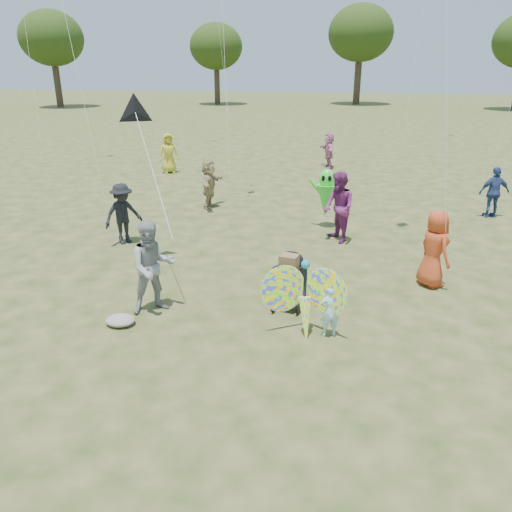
{
  "coord_description": "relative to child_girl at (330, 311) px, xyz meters",
  "views": [
    {
      "loc": [
        1.4,
        -7.28,
        4.56
      ],
      "look_at": [
        -0.2,
        1.5,
        1.1
      ],
      "focal_mm": 35.0,
      "sensor_mm": 36.0,
      "label": 1
    }
  ],
  "objects": [
    {
      "name": "crowd_j",
      "position": [
        -0.74,
        15.57,
        0.31
      ],
      "size": [
        0.94,
        1.54,
        1.58
      ],
      "primitive_type": "imported",
      "rotation": [
        0.0,
        0.0,
        5.06
      ],
      "color": "#C77198",
      "rests_on": "ground"
    },
    {
      "name": "adult_man",
      "position": [
        -3.4,
        0.38,
        0.43
      ],
      "size": [
        1.13,
        1.07,
        1.84
      ],
      "primitive_type": "imported",
      "rotation": [
        0.0,
        0.0,
        0.59
      ],
      "color": "gray",
      "rests_on": "ground"
    },
    {
      "name": "child_girl",
      "position": [
        0.0,
        0.0,
        0.0
      ],
      "size": [
        0.41,
        0.34,
        0.97
      ],
      "primitive_type": "imported",
      "rotation": [
        0.0,
        0.0,
        3.49
      ],
      "color": "#AADEF1",
      "rests_on": "ground"
    },
    {
      "name": "crowd_c",
      "position": [
        4.7,
        8.35,
        0.31
      ],
      "size": [
        1.0,
        0.59,
        1.59
      ],
      "primitive_type": "imported",
      "rotation": [
        0.0,
        0.0,
        3.37
      ],
      "color": "navy",
      "rests_on": "ground"
    },
    {
      "name": "crowd_d",
      "position": [
        -4.33,
        7.82,
        0.33
      ],
      "size": [
        0.59,
        1.54,
        1.63
      ],
      "primitive_type": "imported",
      "rotation": [
        0.0,
        0.0,
        1.5
      ],
      "color": "tan",
      "rests_on": "ground"
    },
    {
      "name": "ground",
      "position": [
        -1.28,
        -0.65,
        -0.49
      ],
      "size": [
        160.0,
        160.0,
        0.0
      ],
      "primitive_type": "plane",
      "color": "#51592B",
      "rests_on": "ground"
    },
    {
      "name": "jogging_stroller",
      "position": [
        -0.85,
        1.13,
        0.13
      ],
      "size": [
        0.63,
        1.1,
        1.09
      ],
      "rotation": [
        0.0,
        0.0,
        -0.21
      ],
      "color": "black",
      "rests_on": "ground"
    },
    {
      "name": "alien_kite",
      "position": [
        -0.41,
        6.37,
        0.48
      ],
      "size": [
        1.12,
        0.69,
        1.74
      ],
      "color": "#38E937",
      "rests_on": "ground"
    },
    {
      "name": "crowd_g",
      "position": [
        -7.61,
        13.07,
        0.38
      ],
      "size": [
        1.0,
        0.88,
        1.73
      ],
      "primitive_type": "imported",
      "rotation": [
        0.0,
        0.0,
        0.49
      ],
      "color": "gold",
      "rests_on": "ground"
    },
    {
      "name": "delta_kite_rig",
      "position": [
        -4.51,
        2.74,
        3.05
      ],
      "size": [
        1.98,
        2.61,
        2.49
      ],
      "color": "black",
      "rests_on": "ground"
    },
    {
      "name": "crowd_b",
      "position": [
        -5.64,
        3.98,
        0.33
      ],
      "size": [
        1.14,
        1.2,
        1.64
      ],
      "primitive_type": "imported",
      "rotation": [
        0.0,
        0.0,
        0.89
      ],
      "color": "black",
      "rests_on": "ground"
    },
    {
      "name": "grey_bag",
      "position": [
        -3.84,
        -0.29,
        -0.4
      ],
      "size": [
        0.56,
        0.46,
        0.18
      ],
      "primitive_type": "ellipsoid",
      "color": "gray",
      "rests_on": "ground"
    },
    {
      "name": "crowd_a",
      "position": [
        2.09,
        2.6,
        0.36
      ],
      "size": [
        0.87,
        0.98,
        1.69
      ],
      "primitive_type": "imported",
      "rotation": [
        0.0,
        0.0,
        2.08
      ],
      "color": "#BE411E",
      "rests_on": "ground"
    },
    {
      "name": "crowd_e",
      "position": [
        -0.01,
        5.16,
        0.46
      ],
      "size": [
        1.09,
        1.16,
        1.9
      ],
      "primitive_type": "imported",
      "rotation": [
        0.0,
        0.0,
        5.24
      ],
      "color": "#752766",
      "rests_on": "ground"
    },
    {
      "name": "tree_line",
      "position": [
        2.39,
        44.34,
        6.37
      ],
      "size": [
        91.78,
        33.6,
        10.79
      ],
      "color": "#3A2D21",
      "rests_on": "ground"
    },
    {
      "name": "butterfly_kite",
      "position": [
        -0.44,
        -0.02,
        0.2
      ],
      "size": [
        1.74,
        0.75,
        1.62
      ],
      "color": "#E34823",
      "rests_on": "ground"
    }
  ]
}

